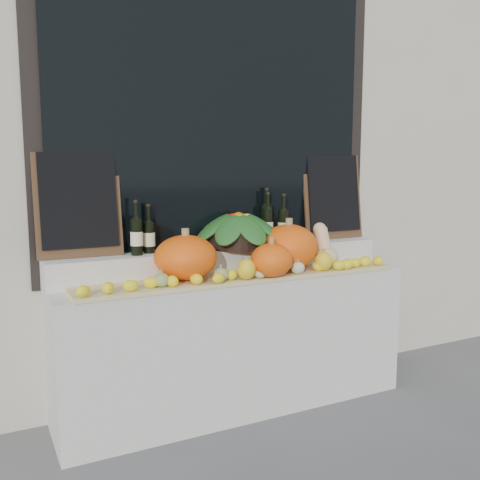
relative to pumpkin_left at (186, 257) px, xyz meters
name	(u,v)px	position (x,y,z in m)	size (l,w,h in m)	color
storefront_facade	(191,73)	(0.36, 0.80, 1.21)	(7.00, 0.94, 4.50)	beige
display_sill	(235,341)	(0.36, 0.08, -0.60)	(2.30, 0.55, 0.88)	silver
rear_tier	(225,260)	(0.36, 0.23, -0.08)	(2.30, 0.25, 0.16)	silver
straw_bedding	(244,277)	(0.36, -0.05, -0.15)	(2.10, 0.32, 0.03)	tan
pumpkin_left	(186,257)	(0.00, 0.00, 0.00)	(0.38, 0.38, 0.27)	#FF5F0D
pumpkin_right	(289,247)	(0.72, 0.01, 0.01)	(0.38, 0.38, 0.30)	#FF5F0D
pumpkin_center	(271,260)	(0.49, -0.17, -0.03)	(0.26, 0.26, 0.21)	#FF5F0D
butternut_squash	(325,249)	(0.98, -0.04, -0.01)	(0.15, 0.21, 0.29)	#EEC28C
decorative_gourds	(267,269)	(0.47, -0.15, -0.08)	(1.19, 0.14, 0.15)	#3B681F
lemon_heap	(252,273)	(0.36, -0.16, -0.10)	(2.20, 0.16, 0.06)	yellow
produce_bowl	(238,230)	(0.46, 0.21, 0.12)	(0.66, 0.66, 0.25)	black
wine_bottle_far_left	(137,236)	(-0.24, 0.21, 0.12)	(0.08, 0.08, 0.34)	black
wine_bottle_near_left	(149,237)	(-0.15, 0.25, 0.10)	(0.08, 0.08, 0.31)	black
wine_bottle_tall	(267,223)	(0.71, 0.28, 0.14)	(0.08, 0.08, 0.39)	black
wine_bottle_near_right	(268,226)	(0.70, 0.24, 0.13)	(0.08, 0.08, 0.36)	black
wine_bottle_far_right	(283,226)	(0.81, 0.21, 0.12)	(0.08, 0.08, 0.35)	black
chalkboard_left	(79,203)	(-0.56, 0.29, 0.32)	(0.50, 0.11, 0.62)	#4C331E
chalkboard_right	(333,195)	(1.28, 0.29, 0.32)	(0.50, 0.11, 0.62)	#4C331E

